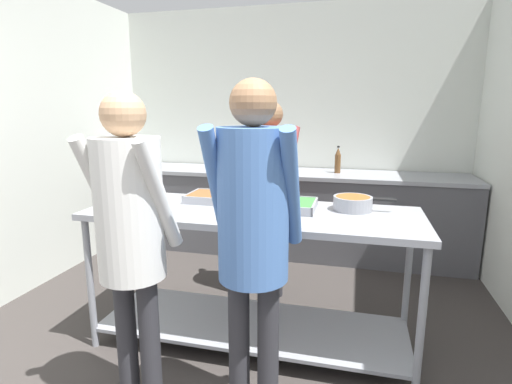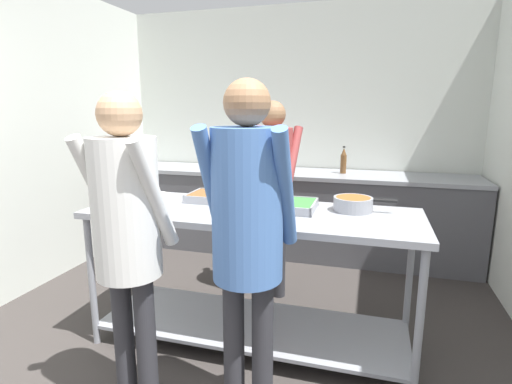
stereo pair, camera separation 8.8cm
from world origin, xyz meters
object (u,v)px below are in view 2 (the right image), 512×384
object	(u,v)px
serving_tray_roast	(278,205)
guest_serving_left	(127,221)
guest_serving_right	(247,220)
cook_behind_counter	(272,178)
serving_tray_vegetables	(217,197)
plate_stack	(152,200)
sauce_pan	(353,204)
water_bottle	(343,161)

from	to	relation	value
serving_tray_roast	guest_serving_left	size ratio (longest dim) A/B	0.29
serving_tray_roast	guest_serving_right	bearing A→B (deg)	-87.61
cook_behind_counter	serving_tray_vegetables	bearing A→B (deg)	-116.62
plate_stack	serving_tray_vegetables	bearing A→B (deg)	35.39
serving_tray_roast	sauce_pan	size ratio (longest dim) A/B	1.25
cook_behind_counter	water_bottle	size ratio (longest dim) A/B	5.78
plate_stack	guest_serving_right	distance (m)	1.05
serving_tray_roast	cook_behind_counter	world-z (taller)	cook_behind_counter
sauce_pan	guest_serving_left	size ratio (longest dim) A/B	0.24
guest_serving_left	guest_serving_right	distance (m)	0.60
sauce_pan	guest_serving_right	xyz separation A→B (m)	(-0.44, -0.83, 0.08)
guest_serving_left	guest_serving_right	size ratio (longest dim) A/B	0.97
sauce_pan	cook_behind_counter	distance (m)	0.87
plate_stack	guest_serving_right	size ratio (longest dim) A/B	0.16
serving_tray_roast	cook_behind_counter	xyz separation A→B (m)	(-0.20, 0.63, 0.06)
serving_tray_vegetables	guest_serving_right	xyz separation A→B (m)	(0.50, -0.86, 0.11)
guest_serving_left	cook_behind_counter	distance (m)	1.51
guest_serving_left	water_bottle	bearing A→B (deg)	71.46
water_bottle	cook_behind_counter	bearing A→B (deg)	-114.27
serving_tray_roast	water_bottle	xyz separation A→B (m)	(0.29, 1.71, 0.08)
guest_serving_left	cook_behind_counter	bearing A→B (deg)	75.98
serving_tray_roast	sauce_pan	world-z (taller)	sauce_pan
serving_tray_roast	sauce_pan	bearing A→B (deg)	9.11
serving_tray_vegetables	water_bottle	bearing A→B (deg)	64.94
serving_tray_vegetables	water_bottle	distance (m)	1.78
sauce_pan	water_bottle	world-z (taller)	water_bottle
guest_serving_left	plate_stack	bearing A→B (deg)	111.35
serving_tray_vegetables	guest_serving_left	xyz separation A→B (m)	(-0.10, -0.93, 0.07)
plate_stack	guest_serving_left	bearing A→B (deg)	-68.65
plate_stack	serving_tray_roast	size ratio (longest dim) A/B	0.56
sauce_pan	guest_serving_right	bearing A→B (deg)	-117.77
plate_stack	cook_behind_counter	bearing A→B (deg)	51.49
sauce_pan	guest_serving_right	distance (m)	0.95
serving_tray_vegetables	guest_serving_left	size ratio (longest dim) A/B	0.23
guest_serving_right	water_bottle	xyz separation A→B (m)	(0.26, 2.47, -0.02)
serving_tray_roast	water_bottle	distance (m)	1.74
serving_tray_roast	sauce_pan	distance (m)	0.48
guest_serving_right	cook_behind_counter	bearing A→B (deg)	99.42
guest_serving_right	water_bottle	world-z (taller)	guest_serving_right
plate_stack	guest_serving_left	xyz separation A→B (m)	(0.26, -0.67, 0.06)
cook_behind_counter	guest_serving_left	bearing A→B (deg)	-104.02
sauce_pan	cook_behind_counter	size ratio (longest dim) A/B	0.24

